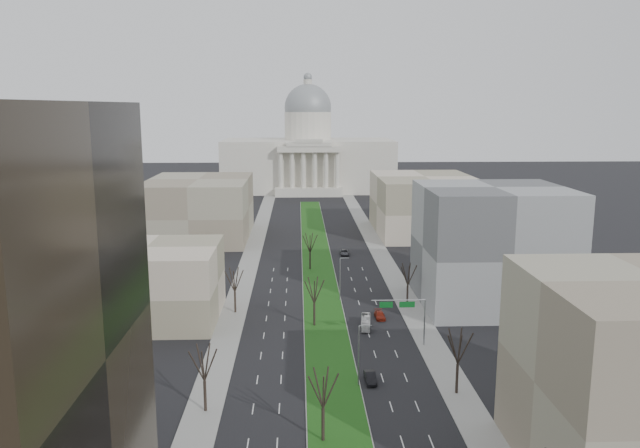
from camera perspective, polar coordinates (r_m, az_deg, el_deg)
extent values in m
plane|color=black|center=(153.93, -0.17, -4.20)|extent=(600.00, 600.00, 0.00)
cube|color=#999993|center=(152.94, -0.16, -4.27)|extent=(8.00, 222.00, 0.15)
cube|color=#154412|center=(152.92, -0.16, -4.24)|extent=(7.70, 221.70, 0.06)
cube|color=gray|center=(130.46, -7.57, -7.03)|extent=(5.00, 330.00, 0.15)
cube|color=gray|center=(131.73, 7.87, -6.86)|extent=(5.00, 330.00, 0.15)
cube|color=beige|center=(299.97, -1.10, 5.43)|extent=(80.00, 40.00, 24.00)
cube|color=beige|center=(278.26, -1.01, 2.94)|extent=(30.00, 6.00, 4.00)
cube|color=beige|center=(276.33, -1.03, 6.85)|extent=(28.00, 5.00, 2.50)
cube|color=beige|center=(276.20, -1.03, 7.26)|extent=(20.00, 5.00, 1.80)
cube|color=beige|center=(276.11, -1.03, 7.59)|extent=(12.00, 5.00, 1.60)
cylinder|color=beige|center=(298.85, -1.11, 8.87)|extent=(22.00, 22.00, 14.00)
sphere|color=gray|center=(298.70, -1.12, 10.59)|extent=(22.00, 22.00, 22.00)
cylinder|color=beige|center=(298.88, -1.12, 12.70)|extent=(4.00, 4.00, 4.00)
sphere|color=gray|center=(299.00, -1.13, 13.28)|extent=(4.00, 4.00, 4.00)
cylinder|color=beige|center=(277.15, -3.61, 4.97)|extent=(2.00, 2.00, 16.00)
cylinder|color=beige|center=(277.06, -2.58, 4.98)|extent=(2.00, 2.00, 16.00)
cylinder|color=beige|center=(277.05, -1.54, 4.99)|extent=(2.00, 2.00, 16.00)
cylinder|color=beige|center=(277.14, -0.50, 4.99)|extent=(2.00, 2.00, 16.00)
cylinder|color=beige|center=(277.31, 0.54, 5.00)|extent=(2.00, 2.00, 16.00)
cylinder|color=beige|center=(277.58, 1.57, 5.00)|extent=(2.00, 2.00, 16.00)
cube|color=gray|center=(121.57, -15.42, -5.25)|extent=(26.00, 22.00, 14.00)
cube|color=#5C5E61|center=(129.72, 15.44, -1.98)|extent=(28.00, 26.00, 24.00)
cube|color=gray|center=(193.51, -10.98, 1.41)|extent=(30.00, 40.00, 18.00)
cube|color=gray|center=(200.06, 9.48, 1.76)|extent=(30.00, 40.00, 18.00)
cylinder|color=black|center=(86.23, -10.46, -15.23)|extent=(0.40, 0.40, 4.32)
cylinder|color=black|center=(123.17, -7.76, -7.12)|extent=(0.40, 0.40, 4.22)
cylinder|color=black|center=(91.60, 12.41, -13.67)|extent=(0.40, 0.40, 4.42)
cylinder|color=black|center=(128.29, 7.99, -6.44)|extent=(0.40, 0.40, 4.03)
cylinder|color=black|center=(78.27, 0.28, -17.89)|extent=(0.40, 0.40, 4.32)
cylinder|color=black|center=(114.97, -0.52, -8.31)|extent=(0.40, 0.40, 4.32)
cylinder|color=black|center=(153.34, -0.92, -3.43)|extent=(0.40, 0.40, 4.32)
cylinder|color=gray|center=(91.13, 3.56, -11.98)|extent=(0.20, 0.20, 9.00)
cylinder|color=gray|center=(89.55, 4.17, -9.25)|extent=(1.80, 0.12, 0.12)
cylinder|color=gray|center=(128.83, 1.84, -5.12)|extent=(0.20, 0.20, 9.00)
cylinder|color=gray|center=(127.72, 2.26, -3.12)|extent=(1.80, 0.12, 0.12)
cylinder|color=gray|center=(106.98, 9.53, -8.90)|extent=(0.24, 0.24, 8.00)
cylinder|color=gray|center=(104.91, 7.17, -6.92)|extent=(9.00, 0.18, 0.18)
cube|color=#0C591E|center=(105.48, 7.97, -7.30)|extent=(2.60, 0.08, 1.00)
cube|color=#0C591E|center=(104.94, 6.07, -7.35)|extent=(2.20, 0.08, 1.00)
imported|color=black|center=(93.95, 4.62, -13.79)|extent=(1.63, 4.38, 1.43)
imported|color=maroon|center=(120.00, 5.49, -8.30)|extent=(1.90, 4.46, 1.28)
imported|color=#44454B|center=(169.04, 2.25, -2.61)|extent=(2.42, 5.07, 1.40)
imported|color=white|center=(115.08, 4.20, -8.95)|extent=(2.42, 7.00, 1.91)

